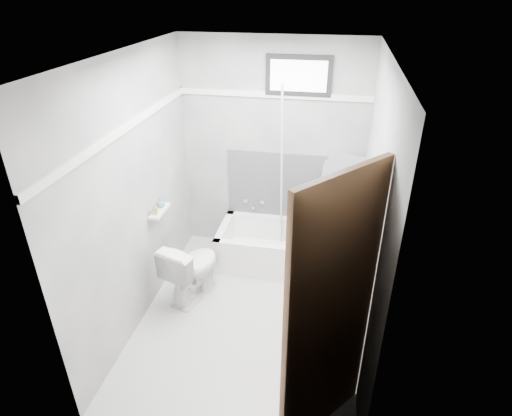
% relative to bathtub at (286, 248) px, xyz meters
% --- Properties ---
extents(floor, '(2.60, 2.60, 0.00)m').
position_rel_bathtub_xyz_m(floor, '(-0.23, -0.93, -0.21)').
color(floor, silver).
rests_on(floor, ground).
extents(ceiling, '(2.60, 2.60, 0.00)m').
position_rel_bathtub_xyz_m(ceiling, '(-0.23, -0.93, 2.19)').
color(ceiling, silver).
rests_on(ceiling, floor).
extents(wall_back, '(2.00, 0.02, 2.40)m').
position_rel_bathtub_xyz_m(wall_back, '(-0.23, 0.37, 0.99)').
color(wall_back, slate).
rests_on(wall_back, floor).
extents(wall_front, '(2.00, 0.02, 2.40)m').
position_rel_bathtub_xyz_m(wall_front, '(-0.23, -2.23, 0.99)').
color(wall_front, slate).
rests_on(wall_front, floor).
extents(wall_left, '(0.02, 2.60, 2.40)m').
position_rel_bathtub_xyz_m(wall_left, '(-1.23, -0.93, 0.99)').
color(wall_left, slate).
rests_on(wall_left, floor).
extents(wall_right, '(0.02, 2.60, 2.40)m').
position_rel_bathtub_xyz_m(wall_right, '(0.77, -0.93, 0.99)').
color(wall_right, slate).
rests_on(wall_right, floor).
extents(bathtub, '(1.50, 0.70, 0.42)m').
position_rel_bathtub_xyz_m(bathtub, '(0.00, 0.00, 0.00)').
color(bathtub, white).
rests_on(bathtub, floor).
extents(office_chair, '(0.85, 0.85, 1.15)m').
position_rel_bathtub_xyz_m(office_chair, '(0.42, 0.02, 0.48)').
color(office_chair, slate).
rests_on(office_chair, bathtub).
extents(toilet, '(0.56, 0.74, 0.65)m').
position_rel_bathtub_xyz_m(toilet, '(-0.85, -0.72, 0.11)').
color(toilet, white).
rests_on(toilet, floor).
extents(door, '(0.78, 0.78, 2.00)m').
position_rel_bathtub_xyz_m(door, '(0.75, -2.21, 0.79)').
color(door, '#53371F').
rests_on(door, floor).
extents(window, '(0.66, 0.04, 0.40)m').
position_rel_bathtub_xyz_m(window, '(0.02, 0.36, 1.81)').
color(window, black).
rests_on(window, wall_back).
extents(backerboard, '(1.50, 0.02, 0.78)m').
position_rel_bathtub_xyz_m(backerboard, '(0.02, 0.36, 0.59)').
color(backerboard, '#4C4C4F').
rests_on(backerboard, wall_back).
extents(trim_back, '(2.00, 0.02, 0.06)m').
position_rel_bathtub_xyz_m(trim_back, '(-0.23, 0.36, 1.61)').
color(trim_back, white).
rests_on(trim_back, wall_back).
extents(trim_left, '(0.02, 2.60, 0.06)m').
position_rel_bathtub_xyz_m(trim_left, '(-1.22, -0.93, 1.61)').
color(trim_left, white).
rests_on(trim_left, wall_left).
extents(pole, '(0.02, 0.32, 1.93)m').
position_rel_bathtub_xyz_m(pole, '(-0.09, 0.13, 0.84)').
color(pole, silver).
rests_on(pole, bathtub).
extents(shelf, '(0.10, 0.32, 0.02)m').
position_rel_bathtub_xyz_m(shelf, '(-1.16, -0.63, 0.69)').
color(shelf, silver).
rests_on(shelf, wall_left).
extents(soap_bottle_a, '(0.05, 0.05, 0.10)m').
position_rel_bathtub_xyz_m(soap_bottle_a, '(-1.17, -0.71, 0.76)').
color(soap_bottle_a, tan).
rests_on(soap_bottle_a, shelf).
extents(soap_bottle_b, '(0.10, 0.10, 0.10)m').
position_rel_bathtub_xyz_m(soap_bottle_b, '(-1.17, -0.57, 0.75)').
color(soap_bottle_b, teal).
rests_on(soap_bottle_b, shelf).
extents(faucet, '(0.26, 0.10, 0.16)m').
position_rel_bathtub_xyz_m(faucet, '(-0.43, 0.34, 0.34)').
color(faucet, silver).
rests_on(faucet, wall_back).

